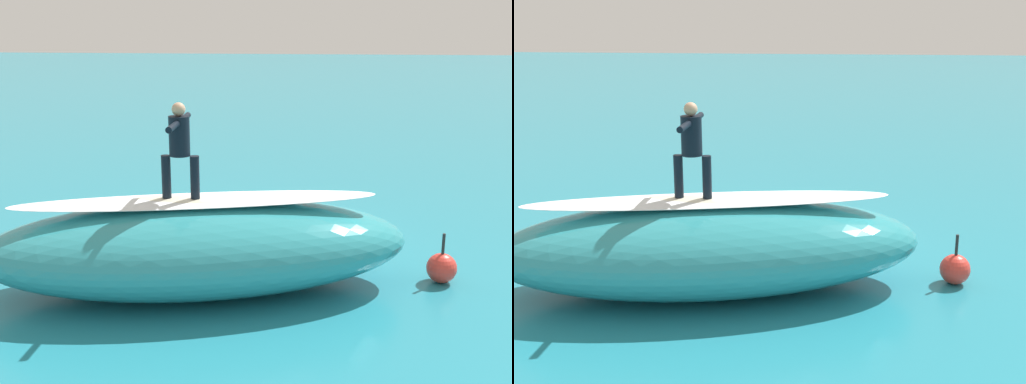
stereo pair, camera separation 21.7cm
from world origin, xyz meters
The scene contains 10 objects.
ground_plane centered at (0.00, 0.00, 0.00)m, with size 120.00×120.00×0.00m, color teal.
wave_crest centered at (0.67, 2.42, 0.78)m, with size 7.19×2.75×1.56m, color teal.
wave_foam_lip centered at (0.67, 2.42, 1.60)m, with size 6.11×0.96×0.08m, color white.
surfboard_riding centered at (0.92, 2.48, 1.60)m, with size 1.82×0.54×0.10m, color #EAE5C6.
surfer_riding centered at (0.92, 2.48, 2.57)m, with size 0.63×1.49×1.57m.
surfboard_paddling centered at (-1.20, -1.44, 0.04)m, with size 2.15×0.53×0.09m, color #33B2D1.
surfer_paddling centered at (-1.17, -1.58, 0.23)m, with size 0.67×1.79×0.32m.
buoy_marker centered at (-3.52, 1.70, 0.27)m, with size 0.53×0.53×0.90m.
foam_patch_near centered at (-0.75, -0.83, 0.08)m, with size 0.57×0.52×0.16m, color white.
foam_patch_mid centered at (3.00, 1.36, 0.08)m, with size 1.00×0.98×0.16m, color white.
Camera 2 is at (-1.46, 12.90, 4.65)m, focal length 47.05 mm.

